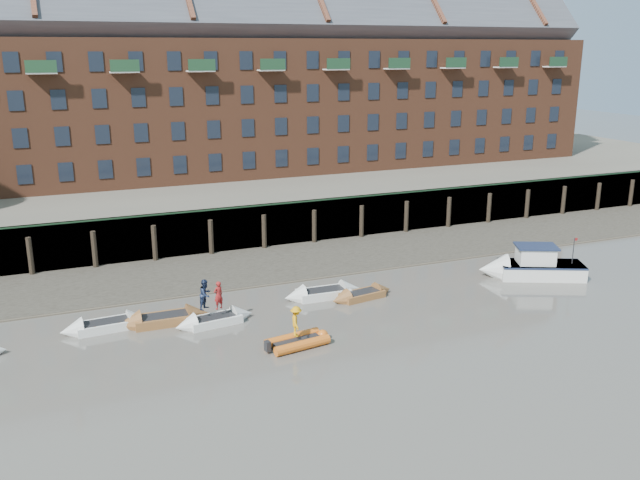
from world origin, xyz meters
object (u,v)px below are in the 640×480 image
person_rower_a (218,295)px  rib_tender (300,341)px  rowboat_1 (106,325)px  person_rower_b (205,294)px  rowboat_2 (164,319)px  rowboat_4 (323,293)px  motor_launch (524,267)px  person_rib_crew (296,321)px  rowboat_3 (215,320)px  rowboat_5 (362,295)px

person_rower_a → rib_tender: bearing=102.1°
rowboat_1 → person_rower_b: person_rower_b is taller
rowboat_2 → rowboat_4: size_ratio=1.01×
rib_tender → motor_launch: motor_launch is taller
person_rib_crew → motor_launch: bearing=-60.9°
person_rower_a → rowboat_1: bearing=-38.0°
rowboat_1 → person_rower_b: size_ratio=2.81×
rib_tender → person_rower_b: size_ratio=2.01×
person_rower_a → person_rib_crew: 5.13m
rowboat_3 → rowboat_4: 7.20m
rowboat_2 → person_rower_a: size_ratio=3.18×
rowboat_1 → rib_tender: bearing=-36.9°
rowboat_1 → rowboat_4: 12.55m
rowboat_4 → rowboat_2: bearing=-175.4°
rowboat_3 → rowboat_5: 9.10m
rib_tender → rowboat_1: bearing=137.7°
rowboat_5 → motor_launch: 11.46m
rowboat_1 → person_rower_b: (5.13, -1.27, 1.46)m
rowboat_5 → person_rower_b: 9.59m
rowboat_5 → motor_launch: motor_launch is taller
rowboat_4 → person_rower_b: (-7.42, -1.32, 1.45)m
rowboat_1 → rowboat_2: (3.01, -0.39, 0.02)m
rowboat_3 → person_rib_crew: bearing=-61.2°
rowboat_1 → rowboat_4: (12.55, 0.05, 0.01)m
rowboat_1 → person_rower_b: bearing=-17.5°
rowboat_3 → rib_tender: bearing=-60.0°
motor_launch → person_rower_b: 20.94m
rowboat_1 → person_rower_a: person_rower_a is taller
person_rower_b → rib_tender: bearing=-94.8°
rowboat_2 → rowboat_3: (2.50, -1.10, -0.03)m
person_rower_b → rowboat_3: bearing=-73.2°
rowboat_1 → motor_launch: 26.10m
rowboat_4 → rib_tender: (-3.75, -5.85, -0.00)m
motor_launch → person_rib_crew: (-17.41, -4.24, 0.61)m
motor_launch → person_rower_a: (-20.28, 0.01, 0.94)m
rowboat_5 → person_rower_a: (-8.83, -0.51, 1.43)m
rowboat_1 → person_rib_crew: 10.45m
rowboat_2 → rowboat_4: bearing=3.6°
rowboat_5 → person_rower_a: person_rower_a is taller
person_rower_b → rowboat_1: bearing=122.3°
rowboat_3 → rib_tender: 5.42m
rowboat_1 → motor_launch: motor_launch is taller
rib_tender → rowboat_3: bearing=118.4°
rowboat_5 → rowboat_1: bearing=166.9°
rowboat_1 → rowboat_2: rowboat_2 is taller
rowboat_4 → person_rower_b: bearing=-167.9°
rib_tender → motor_launch: 17.77m
rowboat_1 → motor_launch: (26.05, -1.53, 0.46)m
person_rower_b → person_rib_crew: (3.51, -4.49, -0.38)m
rowboat_1 → rowboat_2: bearing=-11.0°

